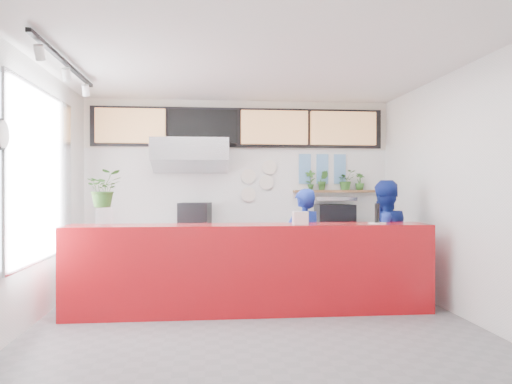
% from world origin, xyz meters
% --- Properties ---
extents(floor, '(5.00, 5.00, 0.00)m').
position_xyz_m(floor, '(0.00, 0.00, 0.00)').
color(floor, slate).
rests_on(floor, ground).
extents(ceiling, '(5.00, 5.00, 0.00)m').
position_xyz_m(ceiling, '(0.00, 0.00, 3.00)').
color(ceiling, silver).
extents(wall_back, '(5.00, 0.00, 5.00)m').
position_xyz_m(wall_back, '(0.00, 2.50, 1.50)').
color(wall_back, white).
rests_on(wall_back, ground).
extents(wall_left, '(0.00, 5.00, 5.00)m').
position_xyz_m(wall_left, '(-2.50, 0.00, 1.50)').
color(wall_left, white).
rests_on(wall_left, ground).
extents(wall_right, '(0.00, 5.00, 5.00)m').
position_xyz_m(wall_right, '(2.50, 0.00, 1.50)').
color(wall_right, white).
rests_on(wall_right, ground).
extents(service_counter, '(4.50, 0.60, 1.10)m').
position_xyz_m(service_counter, '(0.00, 0.40, 0.55)').
color(service_counter, '#A10B11').
rests_on(service_counter, ground).
extents(cream_band, '(5.00, 0.02, 0.80)m').
position_xyz_m(cream_band, '(0.00, 2.49, 2.60)').
color(cream_band, beige).
rests_on(cream_band, wall_back).
extents(prep_bench, '(1.80, 0.60, 0.90)m').
position_xyz_m(prep_bench, '(-0.80, 2.20, 0.45)').
color(prep_bench, '#B2B5BA').
rests_on(prep_bench, ground).
extents(panini_oven, '(0.54, 0.54, 0.42)m').
position_xyz_m(panini_oven, '(-0.73, 2.20, 1.11)').
color(panini_oven, black).
rests_on(panini_oven, prep_bench).
extents(extraction_hood, '(1.20, 0.70, 0.35)m').
position_xyz_m(extraction_hood, '(-0.80, 2.15, 2.15)').
color(extraction_hood, '#B2B5BA').
rests_on(extraction_hood, ceiling).
extents(hood_lip, '(1.20, 0.69, 0.31)m').
position_xyz_m(hood_lip, '(-0.80, 2.15, 1.95)').
color(hood_lip, '#B2B5BA').
rests_on(hood_lip, ceiling).
extents(right_bench, '(1.80, 0.60, 0.90)m').
position_xyz_m(right_bench, '(1.50, 2.20, 0.45)').
color(right_bench, '#B2B5BA').
rests_on(right_bench, ground).
extents(espresso_machine, '(0.60, 0.43, 0.38)m').
position_xyz_m(espresso_machine, '(1.54, 2.20, 1.09)').
color(espresso_machine, black).
rests_on(espresso_machine, right_bench).
extents(espresso_tray, '(0.69, 0.51, 0.06)m').
position_xyz_m(espresso_tray, '(1.54, 2.20, 1.38)').
color(espresso_tray, '#A2A5A9').
rests_on(espresso_tray, espresso_machine).
extents(herb_shelf, '(1.40, 0.18, 0.04)m').
position_xyz_m(herb_shelf, '(1.60, 2.40, 1.50)').
color(herb_shelf, brown).
rests_on(herb_shelf, wall_back).
extents(menu_board_far_left, '(1.10, 0.10, 0.55)m').
position_xyz_m(menu_board_far_left, '(-1.75, 2.38, 2.55)').
color(menu_board_far_left, tan).
rests_on(menu_board_far_left, wall_back).
extents(menu_board_mid_left, '(1.10, 0.10, 0.55)m').
position_xyz_m(menu_board_mid_left, '(-0.59, 2.38, 2.55)').
color(menu_board_mid_left, black).
rests_on(menu_board_mid_left, wall_back).
extents(menu_board_mid_right, '(1.10, 0.10, 0.55)m').
position_xyz_m(menu_board_mid_right, '(0.57, 2.38, 2.55)').
color(menu_board_mid_right, tan).
rests_on(menu_board_mid_right, wall_back).
extents(menu_board_far_right, '(1.10, 0.10, 0.55)m').
position_xyz_m(menu_board_far_right, '(1.73, 2.38, 2.55)').
color(menu_board_far_right, tan).
rests_on(menu_board_far_right, wall_back).
extents(soffit, '(4.80, 0.04, 0.65)m').
position_xyz_m(soffit, '(0.00, 2.46, 2.55)').
color(soffit, black).
rests_on(soffit, wall_back).
extents(window_pane, '(0.04, 2.20, 1.90)m').
position_xyz_m(window_pane, '(-2.47, 0.30, 1.70)').
color(window_pane, silver).
rests_on(window_pane, wall_left).
extents(window_frame, '(0.03, 2.30, 2.00)m').
position_xyz_m(window_frame, '(-2.45, 0.30, 1.70)').
color(window_frame, '#B2B5BA').
rests_on(window_frame, wall_left).
extents(wall_clock_rim, '(0.05, 0.30, 0.30)m').
position_xyz_m(wall_clock_rim, '(-2.46, -0.90, 2.05)').
color(wall_clock_rim, black).
rests_on(wall_clock_rim, wall_left).
extents(wall_clock_face, '(0.02, 0.26, 0.26)m').
position_xyz_m(wall_clock_face, '(-2.43, -0.90, 2.05)').
color(wall_clock_face, white).
rests_on(wall_clock_face, wall_left).
extents(track_rail, '(0.05, 2.40, 0.04)m').
position_xyz_m(track_rail, '(-2.10, 0.00, 2.94)').
color(track_rail, black).
rests_on(track_rail, ceiling).
extents(dec_plate_a, '(0.24, 0.03, 0.24)m').
position_xyz_m(dec_plate_a, '(0.15, 2.47, 1.75)').
color(dec_plate_a, silver).
rests_on(dec_plate_a, wall_back).
extents(dec_plate_b, '(0.24, 0.03, 0.24)m').
position_xyz_m(dec_plate_b, '(0.45, 2.47, 1.65)').
color(dec_plate_b, silver).
rests_on(dec_plate_b, wall_back).
extents(dec_plate_c, '(0.24, 0.03, 0.24)m').
position_xyz_m(dec_plate_c, '(0.15, 2.47, 1.45)').
color(dec_plate_c, silver).
rests_on(dec_plate_c, wall_back).
extents(dec_plate_d, '(0.24, 0.03, 0.24)m').
position_xyz_m(dec_plate_d, '(0.50, 2.47, 1.90)').
color(dec_plate_d, silver).
rests_on(dec_plate_d, wall_back).
extents(photo_frame_a, '(0.20, 0.02, 0.25)m').
position_xyz_m(photo_frame_a, '(1.10, 2.48, 2.00)').
color(photo_frame_a, '#598CBF').
rests_on(photo_frame_a, wall_back).
extents(photo_frame_b, '(0.20, 0.02, 0.25)m').
position_xyz_m(photo_frame_b, '(1.40, 2.48, 2.00)').
color(photo_frame_b, '#598CBF').
rests_on(photo_frame_b, wall_back).
extents(photo_frame_c, '(0.20, 0.02, 0.25)m').
position_xyz_m(photo_frame_c, '(1.70, 2.48, 2.00)').
color(photo_frame_c, '#598CBF').
rests_on(photo_frame_c, wall_back).
extents(photo_frame_d, '(0.20, 0.02, 0.25)m').
position_xyz_m(photo_frame_d, '(1.10, 2.48, 1.75)').
color(photo_frame_d, '#598CBF').
rests_on(photo_frame_d, wall_back).
extents(photo_frame_e, '(0.20, 0.02, 0.25)m').
position_xyz_m(photo_frame_e, '(1.40, 2.48, 1.75)').
color(photo_frame_e, '#598CBF').
rests_on(photo_frame_e, wall_back).
extents(photo_frame_f, '(0.20, 0.02, 0.25)m').
position_xyz_m(photo_frame_f, '(1.70, 2.48, 1.75)').
color(photo_frame_f, '#598CBF').
rests_on(photo_frame_f, wall_back).
extents(staff_center, '(0.66, 0.55, 1.54)m').
position_xyz_m(staff_center, '(0.79, 1.03, 0.77)').
color(staff_center, navy).
rests_on(staff_center, ground).
extents(staff_right, '(0.95, 0.83, 1.66)m').
position_xyz_m(staff_right, '(1.89, 0.92, 0.83)').
color(staff_right, navy).
rests_on(staff_right, ground).
extents(herb_a, '(0.19, 0.15, 0.34)m').
position_xyz_m(herb_a, '(1.18, 2.40, 1.69)').
color(herb_a, '#2E5C20').
rests_on(herb_a, herb_shelf).
extents(herb_b, '(0.20, 0.17, 0.32)m').
position_xyz_m(herb_b, '(1.39, 2.40, 1.68)').
color(herb_b, '#2E5C20').
rests_on(herb_b, herb_shelf).
extents(herb_c, '(0.37, 0.34, 0.33)m').
position_xyz_m(herb_c, '(1.78, 2.40, 1.69)').
color(herb_c, '#2E5C20').
rests_on(herb_c, herb_shelf).
extents(herb_d, '(0.19, 0.18, 0.29)m').
position_xyz_m(herb_d, '(2.02, 2.40, 1.66)').
color(herb_d, '#2E5C20').
rests_on(herb_d, herb_shelf).
extents(glass_vase, '(0.21, 0.21, 0.24)m').
position_xyz_m(glass_vase, '(-1.75, 0.31, 1.22)').
color(glass_vase, silver).
rests_on(glass_vase, service_counter).
extents(basil_vase, '(0.49, 0.46, 0.45)m').
position_xyz_m(basil_vase, '(-1.75, 0.31, 1.54)').
color(basil_vase, '#2E5C20').
rests_on(basil_vase, glass_vase).
extents(napkin_holder, '(0.19, 0.12, 0.16)m').
position_xyz_m(napkin_holder, '(0.61, 0.33, 1.18)').
color(napkin_holder, silver).
rests_on(napkin_holder, service_counter).
extents(white_plate, '(0.29, 0.29, 0.02)m').
position_xyz_m(white_plate, '(1.59, 0.32, 1.11)').
color(white_plate, silver).
rests_on(white_plate, service_counter).
extents(pepper_mill, '(0.08, 0.08, 0.24)m').
position_xyz_m(pepper_mill, '(1.59, 0.32, 1.24)').
color(pepper_mill, black).
rests_on(pepper_mill, white_plate).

